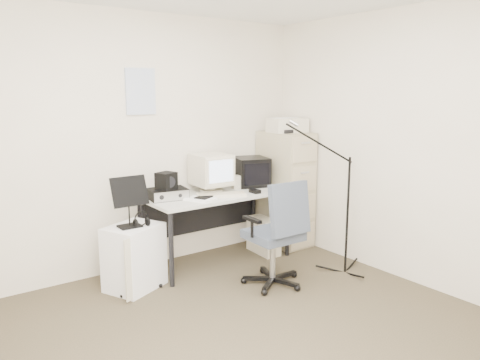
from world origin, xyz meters
TOP-DOWN VIEW (x-y plane):
  - floor at (0.00, 0.00)m, footprint 3.60×3.60m
  - wall_back at (0.00, 1.80)m, footprint 3.60×0.02m
  - wall_right at (1.80, 0.00)m, footprint 0.02×3.60m
  - wall_calendar at (-0.02, 1.79)m, footprint 0.30×0.02m
  - filing_cabinet at (1.58, 1.48)m, footprint 0.40×0.60m
  - printer at (1.58, 1.46)m, footprint 0.44×0.33m
  - desk at (0.63, 1.45)m, footprint 1.50×0.70m
  - crt_monitor at (0.62, 1.55)m, footprint 0.36×0.38m
  - crt_tv at (1.14, 1.56)m, footprint 0.43×0.45m
  - desk_speaker at (0.90, 1.51)m, footprint 0.09×0.09m
  - keyboard at (0.57, 1.30)m, footprint 0.51×0.35m
  - mouse at (0.94, 1.22)m, footprint 0.07×0.12m
  - radio_receiver at (0.10, 1.51)m, footprint 0.39×0.31m
  - radio_speaker at (0.07, 1.48)m, footprint 0.20×0.20m
  - papers at (0.32, 1.28)m, footprint 0.29×0.33m
  - pc_tower at (1.18, 1.37)m, footprint 0.21×0.42m
  - office_chair at (0.70, 0.65)m, footprint 0.58×0.58m
  - side_cart at (-0.35, 1.32)m, footprint 0.58×0.54m
  - music_stand at (-0.39, 1.30)m, footprint 0.36×0.27m
  - headphones at (-0.30, 1.25)m, footprint 0.18×0.18m
  - mic_stand at (1.48, 0.46)m, footprint 0.03×0.03m

SIDE VIEW (x-z plane):
  - floor at x=0.00m, z-range -0.01..0.00m
  - pc_tower at x=1.18m, z-range 0.00..0.38m
  - side_cart at x=-0.35m, z-range 0.00..0.58m
  - desk at x=0.63m, z-range 0.00..0.73m
  - office_chair at x=0.70m, z-range 0.00..0.99m
  - headphones at x=-0.30m, z-range 0.61..0.64m
  - filing_cabinet at x=1.58m, z-range 0.00..1.30m
  - papers at x=0.32m, z-range 0.73..0.75m
  - keyboard at x=0.57m, z-range 0.73..0.76m
  - mic_stand at x=1.48m, z-range 0.00..1.49m
  - mouse at x=0.94m, z-range 0.73..0.77m
  - radio_receiver at x=0.10m, z-range 0.73..0.83m
  - desk_speaker at x=0.90m, z-range 0.73..0.87m
  - music_stand at x=-0.39m, z-range 0.58..1.04m
  - crt_tv at x=1.14m, z-range 0.73..1.04m
  - radio_speaker at x=0.07m, z-range 0.83..0.99m
  - crt_monitor at x=0.62m, z-range 0.73..1.12m
  - wall_back at x=0.00m, z-range 0.00..2.50m
  - wall_right at x=1.80m, z-range 0.00..2.50m
  - printer at x=1.58m, z-range 1.30..1.46m
  - wall_calendar at x=-0.02m, z-range 1.53..1.97m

